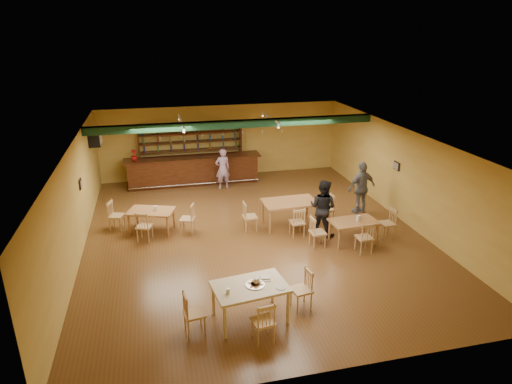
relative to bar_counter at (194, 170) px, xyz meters
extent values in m
plane|color=brown|center=(1.31, -5.15, -0.56)|extent=(12.00, 12.00, 0.00)
cube|color=#10311A|center=(1.31, -2.35, 2.31)|extent=(10.00, 0.30, 0.25)
cube|color=white|center=(-0.49, -1.75, 2.38)|extent=(0.05, 2.50, 0.05)
cube|color=white|center=(2.71, -1.75, 2.38)|extent=(0.05, 2.50, 0.05)
cube|color=white|center=(-3.49, -0.95, 1.79)|extent=(0.34, 0.70, 0.48)
cube|color=black|center=(-3.66, -4.15, 1.14)|extent=(0.04, 0.34, 0.28)
cube|color=black|center=(6.28, -4.65, 1.14)|extent=(0.04, 0.34, 0.28)
cube|color=#33150A|center=(0.00, 0.00, 0.00)|extent=(5.44, 0.85, 1.13)
cube|color=#33150A|center=(0.00, 0.63, 0.57)|extent=(4.21, 0.40, 2.28)
imported|color=#A7120F|center=(-2.27, 0.00, 0.78)|extent=(0.31, 0.31, 0.43)
cube|color=#A46D3A|center=(-1.73, -4.18, -0.22)|extent=(1.57, 1.24, 0.69)
cube|color=#A46D3A|center=(2.55, -4.81, -0.15)|extent=(1.70, 1.04, 0.84)
cube|color=#A46D3A|center=(4.05, -6.33, -0.23)|extent=(1.39, 0.87, 0.68)
cube|color=#C7B386|center=(0.28, -9.27, -0.15)|extent=(1.69, 1.21, 0.84)
cylinder|color=silver|center=(0.39, -9.27, 0.28)|extent=(0.41, 0.41, 0.01)
cylinder|color=#EAE5C6|center=(-0.22, -9.44, 0.33)|extent=(0.08, 0.08, 0.11)
cube|color=white|center=(0.67, -9.04, 0.29)|extent=(0.21, 0.17, 0.03)
cube|color=silver|center=(0.56, -9.21, 0.29)|extent=(0.33, 0.13, 0.00)
cylinder|color=white|center=(0.90, -9.49, 0.28)|extent=(0.25, 0.25, 0.01)
imported|color=#8D489C|center=(1.06, -0.83, 0.24)|extent=(0.65, 0.48, 1.62)
imported|color=black|center=(3.35, -5.61, 0.31)|extent=(1.07, 1.07, 1.75)
imported|color=slate|center=(5.25, -4.33, 0.34)|extent=(1.13, 0.66, 1.81)
camera|label=1|loc=(-1.46, -17.22, 5.44)|focal=31.11mm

